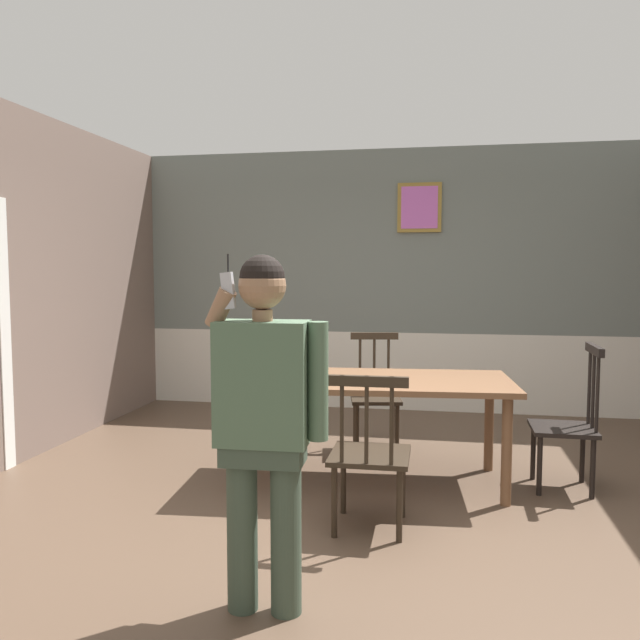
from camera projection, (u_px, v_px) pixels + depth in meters
ground_plane at (363, 520)px, 3.97m from camera, size 7.14×7.14×0.00m
room_back_partition at (398, 285)px, 7.05m from camera, size 5.81×0.17×2.85m
dining_table at (374, 389)px, 4.63m from camera, size 2.03×1.09×0.77m
chair_near_window at (569, 423)px, 4.50m from camera, size 0.44×0.44×1.03m
chair_by_doorway at (375, 395)px, 5.50m from camera, size 0.48×0.48×1.00m
chair_at_table_head at (369, 453)px, 3.80m from camera, size 0.47×0.47×0.96m
person_figure at (265, 411)px, 2.85m from camera, size 0.57×0.24×1.62m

